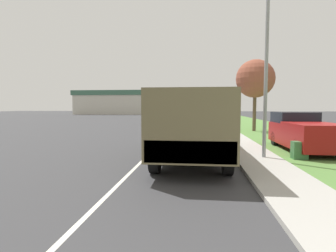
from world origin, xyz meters
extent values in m
plane|color=#38383A|center=(0.00, 40.00, 0.00)|extent=(180.00, 180.00, 0.00)
cube|color=silver|center=(0.00, 40.00, 0.00)|extent=(0.12, 120.00, 0.00)
cube|color=#ADAAA3|center=(4.50, 40.00, 0.06)|extent=(1.80, 120.00, 0.12)
cube|color=#56843D|center=(8.90, 40.00, 0.01)|extent=(7.00, 120.00, 0.02)
cube|color=#545B3D|center=(1.93, 14.60, 1.55)|extent=(2.55, 2.14, 1.96)
cube|color=brown|center=(1.93, 10.78, 1.59)|extent=(2.55, 5.50, 2.03)
cube|color=#545B3D|center=(1.93, 8.08, 0.92)|extent=(2.42, 0.10, 0.60)
cube|color=red|center=(0.97, 8.06, 1.12)|extent=(0.12, 0.06, 0.12)
cube|color=red|center=(2.88, 8.06, 1.12)|extent=(0.12, 0.06, 0.12)
cylinder|color=black|center=(0.80, 14.49, 0.54)|extent=(0.30, 1.09, 1.09)
cylinder|color=black|center=(3.05, 14.49, 0.54)|extent=(0.30, 1.09, 1.09)
cylinder|color=black|center=(0.80, 9.40, 0.54)|extent=(0.30, 1.09, 1.09)
cylinder|color=black|center=(3.05, 9.40, 0.54)|extent=(0.30, 1.09, 1.09)
cylinder|color=black|center=(0.80, 11.05, 0.54)|extent=(0.30, 1.09, 1.09)
cylinder|color=black|center=(3.05, 11.05, 0.54)|extent=(0.30, 1.09, 1.09)
cube|color=navy|center=(2.07, 25.03, 0.47)|extent=(1.80, 4.53, 0.58)
cube|color=black|center=(2.07, 25.12, 1.07)|extent=(1.58, 2.04, 0.62)
cylinder|color=black|center=(1.27, 26.48, 0.32)|extent=(0.20, 0.64, 0.64)
cylinder|color=black|center=(2.87, 26.48, 0.32)|extent=(0.20, 0.64, 0.64)
cylinder|color=black|center=(1.27, 23.58, 0.32)|extent=(0.20, 0.64, 0.64)
cylinder|color=black|center=(2.87, 23.58, 0.32)|extent=(0.20, 0.64, 0.64)
cube|color=black|center=(-2.08, 34.89, 0.55)|extent=(1.85, 4.86, 0.75)
cube|color=black|center=(-2.08, 34.99, 1.31)|extent=(1.63, 2.19, 0.76)
cylinder|color=black|center=(-2.91, 36.44, 0.32)|extent=(0.20, 0.64, 0.64)
cylinder|color=black|center=(-1.26, 36.44, 0.32)|extent=(0.20, 0.64, 0.64)
cylinder|color=black|center=(-2.91, 33.33, 0.32)|extent=(0.20, 0.64, 0.64)
cylinder|color=black|center=(-1.26, 33.33, 0.32)|extent=(0.20, 0.64, 0.64)
cube|color=maroon|center=(7.21, 14.31, 0.75)|extent=(2.01, 5.00, 1.01)
cube|color=black|center=(7.21, 15.76, 1.55)|extent=(1.85, 2.10, 0.57)
cube|color=maroon|center=(7.21, 13.26, 1.32)|extent=(2.01, 2.90, 0.12)
cylinder|color=black|center=(6.33, 15.96, 0.40)|extent=(0.24, 0.76, 0.76)
cylinder|color=black|center=(8.10, 15.96, 0.40)|extent=(0.24, 0.76, 0.76)
cylinder|color=black|center=(6.33, 12.65, 0.40)|extent=(0.24, 0.76, 0.76)
cylinder|color=gray|center=(4.75, 11.87, 3.88)|extent=(0.14, 0.14, 7.53)
cylinder|color=brown|center=(7.04, 24.52, 1.82)|extent=(0.29, 0.29, 3.59)
sphere|color=brown|center=(7.04, 24.52, 4.50)|extent=(3.24, 3.24, 3.24)
cube|color=#3D7042|center=(6.20, 12.18, 0.37)|extent=(0.55, 0.45, 0.70)
cube|color=beige|center=(-21.71, 73.74, 2.64)|extent=(19.76, 8.60, 5.27)
cube|color=#3D6651|center=(-21.71, 73.74, 5.93)|extent=(20.55, 8.95, 1.32)
camera|label=1|loc=(2.10, 1.28, 2.10)|focal=28.00mm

